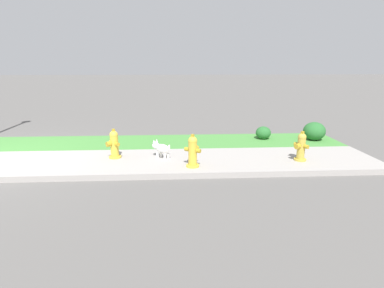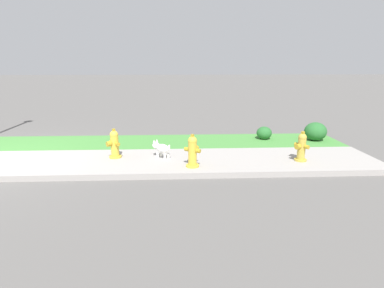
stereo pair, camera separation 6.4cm
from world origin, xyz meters
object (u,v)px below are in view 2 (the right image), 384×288
Objects in this scene: fire_hydrant_near_corner at (193,151)px; fire_hydrant_far_end at (301,147)px; small_white_dog at (161,148)px; shrub_bush_far_verge at (315,131)px; fire_hydrant_mid_block at (114,144)px; shrub_bush_near_lamp at (264,133)px.

fire_hydrant_far_end is at bearing 37.81° from fire_hydrant_near_corner.
shrub_bush_far_verge is at bearing -117.20° from small_white_dog.
fire_hydrant_mid_block is 5.61m from shrub_bush_far_verge.
fire_hydrant_near_corner is 1.16× the size of shrub_bush_far_verge.
fire_hydrant_mid_block is 1.52× the size of small_white_dog.
fire_hydrant_near_corner reaches higher than fire_hydrant_mid_block.
shrub_bush_far_verge reaches higher than shrub_bush_near_lamp.
fire_hydrant_mid_block is at bearing 53.29° from fire_hydrant_far_end.
fire_hydrant_mid_block reaches higher than small_white_dog.
fire_hydrant_far_end is 0.96× the size of fire_hydrant_near_corner.
small_white_dog is 0.74× the size of shrub_bush_far_verge.
fire_hydrant_near_corner reaches higher than small_white_dog.
fire_hydrant_far_end is 1.57× the size of shrub_bush_near_lamp.
fire_hydrant_near_corner is (-2.46, -0.28, 0.02)m from fire_hydrant_far_end.
shrub_bush_near_lamp is (-0.25, 2.08, -0.14)m from fire_hydrant_far_end.
small_white_dog is at bearing 168.69° from fire_hydrant_near_corner.
fire_hydrant_far_end is 0.99× the size of fire_hydrant_mid_block.
fire_hydrant_far_end is 1.50× the size of small_white_dog.
small_white_dog is 1.05× the size of shrub_bush_near_lamp.
shrub_bush_far_verge is (3.64, 2.16, -0.08)m from fire_hydrant_near_corner.
fire_hydrant_mid_block is at bearing -165.18° from shrub_bush_far_verge.
fire_hydrant_near_corner reaches higher than shrub_bush_near_lamp.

